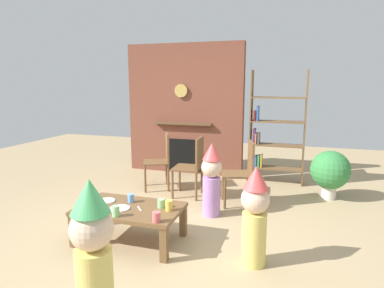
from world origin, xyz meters
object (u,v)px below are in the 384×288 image
(coffee_table, at_px, (130,212))
(paper_cup_far_right, at_px, (169,206))
(paper_cup_near_right, at_px, (156,217))
(dining_chair_right, at_px, (244,169))
(potted_plant_tall, at_px, (330,171))
(paper_cup_far_left, at_px, (131,198))
(child_by_the_chairs, at_px, (212,178))
(paper_cup_center, at_px, (161,203))
(paper_plate_rear, at_px, (120,208))
(dining_chair_left, at_px, (162,157))
(child_with_cone_hat, at_px, (93,250))
(bookshelf, at_px, (273,133))
(paper_cup_near_left, at_px, (116,211))
(paper_plate_front, at_px, (106,201))
(dining_chair_middle, at_px, (193,163))
(child_in_pink, at_px, (255,214))
(birthday_cake_slice, at_px, (85,202))

(coffee_table, bearing_deg, paper_cup_far_right, 4.24)
(paper_cup_near_right, relative_size, dining_chair_right, 0.11)
(potted_plant_tall, bearing_deg, paper_cup_far_left, -139.28)
(child_by_the_chairs, height_order, potted_plant_tall, child_by_the_chairs)
(paper_cup_center, height_order, paper_plate_rear, paper_cup_center)
(paper_cup_far_left, xyz_separation_m, dining_chair_left, (-0.31, 1.65, 0.08))
(paper_cup_far_left, bearing_deg, potted_plant_tall, 40.72)
(child_with_cone_hat, relative_size, child_by_the_chairs, 1.13)
(bookshelf, bearing_deg, potted_plant_tall, -35.18)
(paper_cup_near_left, height_order, paper_plate_front, paper_cup_near_left)
(bookshelf, relative_size, dining_chair_middle, 2.11)
(child_in_pink, distance_m, child_by_the_chairs, 1.21)
(bookshelf, relative_size, child_by_the_chairs, 2.01)
(dining_chair_left, bearing_deg, child_with_cone_hat, 77.86)
(dining_chair_left, bearing_deg, bookshelf, -177.92)
(paper_plate_rear, relative_size, birthday_cake_slice, 2.11)
(coffee_table, height_order, birthday_cake_slice, birthday_cake_slice)
(child_in_pink, xyz_separation_m, dining_chair_middle, (-1.08, 1.63, 0.01))
(paper_cup_near_right, bearing_deg, paper_plate_front, 155.41)
(coffee_table, height_order, paper_plate_rear, paper_plate_rear)
(paper_cup_near_right, distance_m, paper_cup_far_right, 0.30)
(birthday_cake_slice, distance_m, child_with_cone_hat, 1.36)
(birthday_cake_slice, distance_m, potted_plant_tall, 3.42)
(child_with_cone_hat, distance_m, child_in_pink, 1.47)
(paper_cup_far_left, relative_size, dining_chair_right, 0.10)
(bookshelf, distance_m, child_by_the_chairs, 1.88)
(paper_cup_far_right, relative_size, dining_chair_right, 0.12)
(bookshelf, bearing_deg, coffee_table, -116.05)
(paper_cup_near_left, xyz_separation_m, paper_cup_center, (0.34, 0.35, -0.01))
(paper_cup_far_left, xyz_separation_m, dining_chair_middle, (0.29, 1.42, 0.08))
(paper_cup_far_right, distance_m, paper_plate_front, 0.77)
(paper_plate_rear, distance_m, dining_chair_right, 1.87)
(bookshelf, xyz_separation_m, potted_plant_tall, (0.87, -0.61, -0.44))
(dining_chair_right, distance_m, potted_plant_tall, 1.33)
(paper_cup_near_right, distance_m, dining_chair_left, 2.20)
(birthday_cake_slice, bearing_deg, child_by_the_chairs, 42.89)
(paper_plate_front, xyz_separation_m, dining_chair_left, (-0.03, 1.71, 0.12))
(bookshelf, xyz_separation_m, paper_plate_rear, (-1.38, -2.75, -0.47))
(child_in_pink, bearing_deg, birthday_cake_slice, 4.49)
(coffee_table, distance_m, child_by_the_chairs, 1.16)
(paper_cup_near_left, distance_m, paper_cup_far_right, 0.53)
(paper_cup_far_right, height_order, dining_chair_left, dining_chair_left)
(paper_cup_near_left, bearing_deg, paper_plate_rear, 109.20)
(paper_cup_near_left, relative_size, paper_cup_far_right, 1.00)
(paper_cup_center, height_order, potted_plant_tall, potted_plant_tall)
(paper_cup_near_left, xyz_separation_m, paper_cup_near_right, (0.44, -0.01, -0.00))
(coffee_table, distance_m, paper_cup_far_left, 0.18)
(dining_chair_left, xyz_separation_m, potted_plant_tall, (2.54, 0.27, -0.09))
(dining_chair_middle, bearing_deg, potted_plant_tall, -167.86)
(coffee_table, height_order, child_by_the_chairs, child_by_the_chairs)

